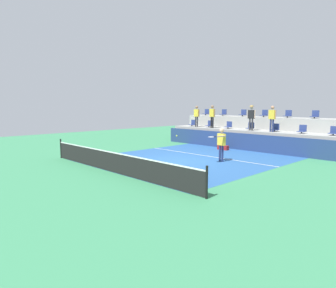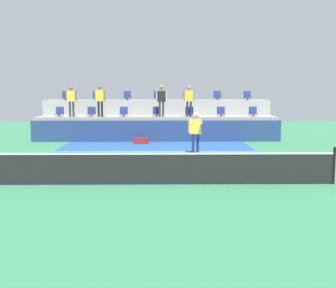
{
  "view_description": "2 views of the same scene",
  "coord_description": "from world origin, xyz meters",
  "px_view_note": "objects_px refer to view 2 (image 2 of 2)",
  "views": [
    {
      "loc": [
        11.04,
        -11.34,
        2.95
      ],
      "look_at": [
        0.6,
        -1.25,
        1.08
      ],
      "focal_mm": 32.4,
      "sensor_mm": 36.0,
      "label": 1
    },
    {
      "loc": [
        0.3,
        -15.65,
        2.68
      ],
      "look_at": [
        0.5,
        -1.23,
        0.81
      ],
      "focal_mm": 44.66,
      "sensor_mm": 36.0,
      "label": 2
    }
  ],
  "objects_px": {
    "stadium_chair_lower_right": "(221,112)",
    "tennis_player": "(196,129)",
    "stadium_chair_upper_center": "(157,96)",
    "tennis_ball": "(192,123)",
    "spectator_with_hat": "(161,97)",
    "equipment_bag": "(141,141)",
    "stadium_chair_upper_far_left": "(66,96)",
    "stadium_chair_upper_left": "(96,96)",
    "stadium_chair_upper_mid_right": "(187,96)",
    "stadium_chair_upper_mid_left": "(127,96)",
    "stadium_chair_lower_mid_left": "(124,112)",
    "spectator_in_grey": "(100,98)",
    "stadium_chair_upper_right": "(217,96)",
    "stadium_chair_lower_mid_right": "(190,112)",
    "stadium_chair_lower_far_right": "(253,112)",
    "spectator_leaning_on_rail": "(189,98)",
    "stadium_chair_upper_far_right": "(247,96)",
    "stadium_chair_lower_far_left": "(60,112)",
    "stadium_chair_lower_left": "(91,112)",
    "spectator_in_white": "(71,98)"
  },
  "relations": [
    {
      "from": "stadium_chair_upper_far_left",
      "to": "spectator_in_grey",
      "type": "xyz_separation_m",
      "value": [
        2.34,
        -2.18,
        -0.04
      ]
    },
    {
      "from": "tennis_player",
      "to": "stadium_chair_lower_left",
      "type": "bearing_deg",
      "value": 132.74
    },
    {
      "from": "spectator_leaning_on_rail",
      "to": "stadium_chair_lower_mid_left",
      "type": "bearing_deg",
      "value": 173.84
    },
    {
      "from": "stadium_chair_upper_right",
      "to": "stadium_chair_lower_left",
      "type": "bearing_deg",
      "value": -165.83
    },
    {
      "from": "stadium_chair_lower_left",
      "to": "stadium_chair_lower_mid_right",
      "type": "xyz_separation_m",
      "value": [
        5.37,
        0.0,
        0.0
      ]
    },
    {
      "from": "stadium_chair_lower_far_left",
      "to": "tennis_ball",
      "type": "bearing_deg",
      "value": -52.46
    },
    {
      "from": "equipment_bag",
      "to": "stadium_chair_upper_far_left",
      "type": "bearing_deg",
      "value": 139.79
    },
    {
      "from": "stadium_chair_lower_left",
      "to": "stadium_chair_upper_mid_right",
      "type": "bearing_deg",
      "value": 18.6
    },
    {
      "from": "stadium_chair_upper_center",
      "to": "tennis_player",
      "type": "xyz_separation_m",
      "value": [
        1.66,
        -7.49,
        -1.23
      ]
    },
    {
      "from": "stadium_chair_upper_mid_right",
      "to": "spectator_leaning_on_rail",
      "type": "distance_m",
      "value": 2.18
    },
    {
      "from": "stadium_chair_upper_far_left",
      "to": "stadium_chair_upper_left",
      "type": "xyz_separation_m",
      "value": [
        1.79,
        0.0,
        0.0
      ]
    },
    {
      "from": "stadium_chair_upper_center",
      "to": "stadium_chair_upper_far_right",
      "type": "distance_m",
      "value": 5.31
    },
    {
      "from": "stadium_chair_upper_mid_left",
      "to": "spectator_leaning_on_rail",
      "type": "relative_size",
      "value": 0.31
    },
    {
      "from": "stadium_chair_upper_mid_right",
      "to": "tennis_player",
      "type": "height_order",
      "value": "stadium_chair_upper_mid_right"
    },
    {
      "from": "stadium_chair_upper_center",
      "to": "stadium_chair_upper_mid_right",
      "type": "height_order",
      "value": "same"
    },
    {
      "from": "stadium_chair_upper_center",
      "to": "spectator_with_hat",
      "type": "distance_m",
      "value": 2.2
    },
    {
      "from": "stadium_chair_upper_mid_left",
      "to": "stadium_chair_lower_mid_left",
      "type": "bearing_deg",
      "value": -91.63
    },
    {
      "from": "stadium_chair_lower_far_right",
      "to": "spectator_leaning_on_rail",
      "type": "distance_m",
      "value": 3.65
    },
    {
      "from": "stadium_chair_lower_far_left",
      "to": "stadium_chair_upper_mid_left",
      "type": "height_order",
      "value": "stadium_chair_upper_mid_left"
    },
    {
      "from": "stadium_chair_upper_left",
      "to": "tennis_player",
      "type": "distance_m",
      "value": 9.23
    },
    {
      "from": "equipment_bag",
      "to": "stadium_chair_lower_far_left",
      "type": "bearing_deg",
      "value": 155.27
    },
    {
      "from": "stadium_chair_lower_left",
      "to": "tennis_ball",
      "type": "bearing_deg",
      "value": -60.44
    },
    {
      "from": "stadium_chair_lower_far_right",
      "to": "stadium_chair_upper_far_right",
      "type": "relative_size",
      "value": 1.0
    },
    {
      "from": "stadium_chair_upper_far_left",
      "to": "spectator_in_grey",
      "type": "distance_m",
      "value": 3.2
    },
    {
      "from": "stadium_chair_lower_left",
      "to": "stadium_chair_lower_mid_right",
      "type": "relative_size",
      "value": 1.0
    },
    {
      "from": "stadium_chair_lower_left",
      "to": "stadium_chair_upper_far_right",
      "type": "xyz_separation_m",
      "value": [
        8.9,
        1.8,
        0.85
      ]
    },
    {
      "from": "stadium_chair_upper_far_right",
      "to": "tennis_player",
      "type": "height_order",
      "value": "stadium_chair_upper_far_right"
    },
    {
      "from": "tennis_ball",
      "to": "stadium_chair_upper_right",
      "type": "bearing_deg",
      "value": 77.91
    },
    {
      "from": "stadium_chair_upper_center",
      "to": "tennis_ball",
      "type": "bearing_deg",
      "value": -82.89
    },
    {
      "from": "stadium_chair_lower_left",
      "to": "stadium_chair_lower_mid_right",
      "type": "height_order",
      "value": "same"
    },
    {
      "from": "stadium_chair_lower_far_left",
      "to": "stadium_chair_upper_far_left",
      "type": "distance_m",
      "value": 1.99
    },
    {
      "from": "stadium_chair_upper_mid_left",
      "to": "spectator_with_hat",
      "type": "xyz_separation_m",
      "value": [
        2.02,
        -2.18,
        -0.03
      ]
    },
    {
      "from": "stadium_chair_lower_far_right",
      "to": "tennis_ball",
      "type": "distance_m",
      "value": 9.5
    },
    {
      "from": "stadium_chair_lower_left",
      "to": "spectator_leaning_on_rail",
      "type": "xyz_separation_m",
      "value": [
        5.32,
        -0.38,
        0.79
      ]
    },
    {
      "from": "stadium_chair_lower_mid_right",
      "to": "stadium_chair_lower_far_right",
      "type": "bearing_deg",
      "value": 0.0
    },
    {
      "from": "tennis_player",
      "to": "stadium_chair_lower_mid_right",
      "type": "bearing_deg",
      "value": 88.82
    },
    {
      "from": "spectator_with_hat",
      "to": "equipment_bag",
      "type": "height_order",
      "value": "spectator_with_hat"
    },
    {
      "from": "stadium_chair_lower_left",
      "to": "stadium_chair_upper_center",
      "type": "xyz_separation_m",
      "value": [
        3.59,
        1.8,
        0.85
      ]
    },
    {
      "from": "stadium_chair_lower_mid_left",
      "to": "equipment_bag",
      "type": "distance_m",
      "value": 2.7
    },
    {
      "from": "stadium_chair_lower_left",
      "to": "stadium_chair_upper_right",
      "type": "bearing_deg",
      "value": 14.17
    },
    {
      "from": "stadium_chair_lower_mid_right",
      "to": "stadium_chair_lower_far_right",
      "type": "height_order",
      "value": "same"
    },
    {
      "from": "stadium_chair_lower_far_right",
      "to": "spectator_in_white",
      "type": "xyz_separation_m",
      "value": [
        -9.85,
        -0.38,
        0.77
      ]
    },
    {
      "from": "stadium_chair_lower_right",
      "to": "spectator_with_hat",
      "type": "bearing_deg",
      "value": -173.3
    },
    {
      "from": "stadium_chair_lower_mid_left",
      "to": "stadium_chair_upper_left",
      "type": "distance_m",
      "value": 2.66
    },
    {
      "from": "stadium_chair_upper_center",
      "to": "tennis_ball",
      "type": "height_order",
      "value": "stadium_chair_upper_center"
    },
    {
      "from": "stadium_chair_lower_far_right",
      "to": "equipment_bag",
      "type": "relative_size",
      "value": 0.68
    },
    {
      "from": "stadium_chair_lower_far_right",
      "to": "stadium_chair_upper_mid_right",
      "type": "distance_m",
      "value": 4.04
    },
    {
      "from": "stadium_chair_lower_right",
      "to": "tennis_player",
      "type": "bearing_deg",
      "value": -107.96
    },
    {
      "from": "stadium_chair_upper_left",
      "to": "spectator_with_hat",
      "type": "bearing_deg",
      "value": -29.66
    },
    {
      "from": "stadium_chair_upper_left",
      "to": "stadium_chair_upper_mid_right",
      "type": "xyz_separation_m",
      "value": [
        5.35,
        0.0,
        0.0
      ]
    }
  ]
}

